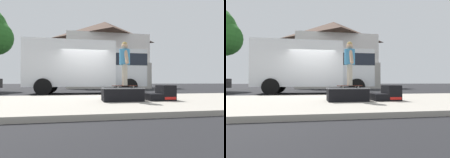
# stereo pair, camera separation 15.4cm
# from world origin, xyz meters

# --- Properties ---
(ground_plane) EXTENTS (140.00, 140.00, 0.00)m
(ground_plane) POSITION_xyz_m (0.00, 0.00, 0.00)
(ground_plane) COLOR black
(sidewalk_slab) EXTENTS (50.00, 5.00, 0.12)m
(sidewalk_slab) POSITION_xyz_m (0.00, -3.00, 0.06)
(sidewalk_slab) COLOR #A8A093
(sidewalk_slab) RESTS_ON ground
(skate_box) EXTENTS (1.24, 0.72, 0.41)m
(skate_box) POSITION_xyz_m (1.01, -3.37, 0.34)
(skate_box) COLOR black
(skate_box) RESTS_ON sidewalk_slab
(kicker_ramp) EXTENTS (0.85, 0.67, 0.48)m
(kicker_ramp) POSITION_xyz_m (2.33, -3.37, 0.32)
(kicker_ramp) COLOR black
(kicker_ramp) RESTS_ON sidewalk_slab
(skateboard) EXTENTS (0.80, 0.28, 0.07)m
(skateboard) POSITION_xyz_m (1.09, -3.38, 0.59)
(skateboard) COLOR #4C1E14
(skateboard) RESTS_ON skate_box
(skater_kid) EXTENTS (0.33, 0.70, 1.36)m
(skater_kid) POSITION_xyz_m (1.09, -3.38, 1.40)
(skater_kid) COLOR #B7AD99
(skater_kid) RESTS_ON skateboard
(box_truck) EXTENTS (6.91, 2.63, 3.05)m
(box_truck) POSITION_xyz_m (0.18, 2.20, 1.70)
(box_truck) COLOR white
(box_truck) RESTS_ON ground
(house_behind) EXTENTS (9.54, 8.23, 8.40)m
(house_behind) POSITION_xyz_m (2.81, 13.35, 4.24)
(house_behind) COLOR silver
(house_behind) RESTS_ON ground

